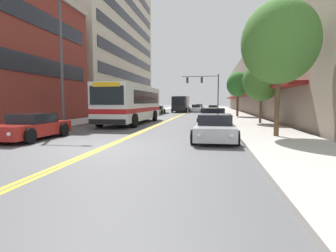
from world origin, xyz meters
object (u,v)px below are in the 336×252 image
(car_silver_parked_right_foreground, at_px, (215,128))
(car_red_parked_left_near, at_px, (32,127))
(street_tree_right_far, at_px, (238,84))
(street_tree_right_mid, at_px, (261,81))
(car_champagne_parked_left_far, at_px, (157,110))
(box_truck, at_px, (181,104))
(city_bus, at_px, (132,103))
(car_charcoal_parked_right_mid, at_px, (213,118))
(street_tree_right_near, at_px, (280,42))
(traffic_signal_mast, at_px, (206,85))
(car_slate_blue_moving_second, at_px, (199,107))
(car_white_moving_lead, at_px, (196,109))
(car_black_parked_left_mid, at_px, (148,111))
(car_beige_parked_right_far, at_px, (213,109))
(street_lamp_left_near, at_px, (65,48))

(car_silver_parked_right_foreground, bearing_deg, car_red_parked_left_near, -173.21)
(street_tree_right_far, bearing_deg, street_tree_right_mid, -85.59)
(car_champagne_parked_left_far, relative_size, box_truck, 0.55)
(car_red_parked_left_near, bearing_deg, car_silver_parked_right_foreground, 6.79)
(street_tree_right_mid, bearing_deg, car_champagne_parked_left_far, 122.51)
(street_tree_right_mid, bearing_deg, car_silver_parked_right_foreground, -111.61)
(city_bus, distance_m, car_silver_parked_right_foreground, 11.37)
(car_charcoal_parked_right_mid, bearing_deg, street_tree_right_near, -63.68)
(traffic_signal_mast, relative_size, street_tree_right_mid, 1.31)
(car_red_parked_left_near, xyz_separation_m, street_tree_right_near, (11.68, 2.15, 4.03))
(car_champagne_parked_left_far, xyz_separation_m, car_charcoal_parked_right_mid, (8.58, -21.20, 0.08))
(car_silver_parked_right_foreground, height_order, car_charcoal_parked_right_mid, car_charcoal_parked_right_mid)
(box_truck, bearing_deg, city_bus, -92.53)
(street_tree_right_mid, bearing_deg, box_truck, 109.73)
(street_tree_right_far, bearing_deg, car_silver_parked_right_foreground, -98.35)
(car_silver_parked_right_foreground, xyz_separation_m, car_slate_blue_moving_second, (-3.11, 50.30, 0.04))
(car_champagne_parked_left_far, height_order, car_white_moving_lead, car_white_moving_lead)
(car_charcoal_parked_right_mid, relative_size, traffic_signal_mast, 0.75)
(car_black_parked_left_mid, distance_m, car_white_moving_lead, 14.72)
(car_beige_parked_right_far, relative_size, street_tree_right_near, 0.71)
(car_beige_parked_right_far, bearing_deg, street_tree_right_mid, -82.91)
(car_charcoal_parked_right_mid, xyz_separation_m, car_beige_parked_right_far, (0.14, 30.52, -0.06))
(street_tree_right_mid, bearing_deg, car_beige_parked_right_far, 97.09)
(car_black_parked_left_mid, bearing_deg, car_champagne_parked_left_far, 90.46)
(car_silver_parked_right_foreground, distance_m, box_truck, 35.50)
(street_tree_right_near, bearing_deg, traffic_signal_mast, 97.77)
(car_charcoal_parked_right_mid, bearing_deg, city_bus, 165.05)
(car_beige_parked_right_far, height_order, traffic_signal_mast, traffic_signal_mast)
(city_bus, relative_size, car_slate_blue_moving_second, 2.39)
(car_red_parked_left_near, distance_m, car_beige_parked_right_far, 39.80)
(car_beige_parked_right_far, bearing_deg, city_bus, -103.42)
(car_charcoal_parked_right_mid, bearing_deg, box_truck, 101.33)
(car_charcoal_parked_right_mid, relative_size, street_tree_right_far, 0.92)
(car_black_parked_left_mid, relative_size, traffic_signal_mast, 0.65)
(car_black_parked_left_mid, bearing_deg, city_bus, -82.02)
(car_slate_blue_moving_second, height_order, street_tree_right_mid, street_tree_right_mid)
(car_silver_parked_right_foreground, distance_m, street_tree_right_mid, 10.31)
(car_red_parked_left_near, xyz_separation_m, box_truck, (3.07, 36.07, 0.93))
(car_charcoal_parked_right_mid, xyz_separation_m, traffic_signal_mast, (-1.13, 24.43, 3.91))
(car_white_moving_lead, distance_m, car_slate_blue_moving_second, 14.75)
(car_beige_parked_right_far, distance_m, car_white_moving_lead, 3.72)
(car_champagne_parked_left_far, xyz_separation_m, box_truck, (3.01, 6.57, 0.96))
(car_red_parked_left_near, xyz_separation_m, traffic_signal_mast, (7.50, 32.73, 3.96))
(car_silver_parked_right_foreground, bearing_deg, street_lamp_left_near, 160.58)
(car_white_moving_lead, xyz_separation_m, street_lamp_left_near, (-6.44, -32.27, 4.59))
(street_tree_right_far, bearing_deg, car_champagne_parked_left_far, 141.91)
(car_champagne_parked_left_far, distance_m, car_silver_parked_right_foreground, 29.75)
(car_red_parked_left_near, height_order, traffic_signal_mast, traffic_signal_mast)
(street_tree_right_near, bearing_deg, car_black_parked_left_mid, 119.01)
(city_bus, bearing_deg, car_beige_parked_right_far, 76.58)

